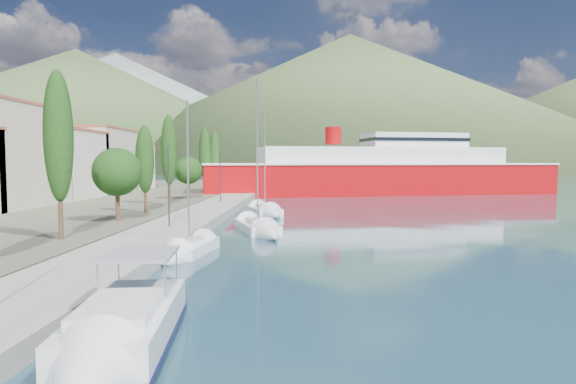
{
  "coord_description": "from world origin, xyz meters",
  "views": [
    {
      "loc": [
        1.19,
        -20.24,
        5.66
      ],
      "look_at": [
        0.0,
        14.0,
        3.5
      ],
      "focal_mm": 30.0,
      "sensor_mm": 36.0,
      "label": 1
    }
  ],
  "objects": [
    {
      "name": "sailboat_mid",
      "position": [
        -1.98,
        16.44,
        0.32
      ],
      "size": [
        5.38,
        9.46,
        13.22
      ],
      "color": "silver",
      "rests_on": "ground"
    },
    {
      "name": "tree_row",
      "position": [
        -14.41,
        30.91,
        5.9
      ],
      "size": [
        4.01,
        62.77,
        10.78
      ],
      "color": "#47301E",
      "rests_on": "land_strip"
    },
    {
      "name": "ferry",
      "position": [
        14.59,
        65.0,
        3.72
      ],
      "size": [
        62.94,
        26.31,
        12.23
      ],
      "color": "#9E070A",
      "rests_on": "ground"
    },
    {
      "name": "sailboat_far",
      "position": [
        -2.48,
        29.16,
        0.33
      ],
      "size": [
        5.17,
        8.4,
        11.78
      ],
      "color": "silver",
      "rests_on": "ground"
    },
    {
      "name": "motor_cruiser",
      "position": [
        -4.0,
        -7.64,
        0.55
      ],
      "size": [
        3.63,
        9.28,
        3.34
      ],
      "color": "#0B0532",
      "rests_on": "ground"
    },
    {
      "name": "ground",
      "position": [
        0.0,
        120.0,
        0.0
      ],
      "size": [
        1400.0,
        1400.0,
        0.0
      ],
      "primitive_type": "plane",
      "color": "#1F404E"
    },
    {
      "name": "hills_near",
      "position": [
        98.04,
        372.5,
        49.18
      ],
      "size": [
        1010.0,
        520.0,
        115.0
      ],
      "color": "#455B31",
      "rests_on": "ground"
    },
    {
      "name": "quay",
      "position": [
        -9.0,
        26.0,
        0.4
      ],
      "size": [
        5.0,
        88.0,
        0.8
      ],
      "primitive_type": "cube",
      "color": "gray",
      "rests_on": "ground"
    },
    {
      "name": "hills_far",
      "position": [
        138.59,
        618.73,
        77.39
      ],
      "size": [
        1480.0,
        900.0,
        180.0
      ],
      "color": "slate",
      "rests_on": "ground"
    },
    {
      "name": "lamp_posts",
      "position": [
        -9.0,
        15.5,
        4.08
      ],
      "size": [
        0.15,
        44.23,
        6.06
      ],
      "color": "#2D2D33",
      "rests_on": "quay"
    },
    {
      "name": "sailboat_near",
      "position": [
        -6.1,
        7.46,
        0.28
      ],
      "size": [
        2.99,
        7.31,
        10.21
      ],
      "color": "silver",
      "rests_on": "ground"
    },
    {
      "name": "town_buildings",
      "position": [
        -32.0,
        36.91,
        5.57
      ],
      "size": [
        9.2,
        69.2,
        11.3
      ],
      "color": "beige",
      "rests_on": "land_strip"
    }
  ]
}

